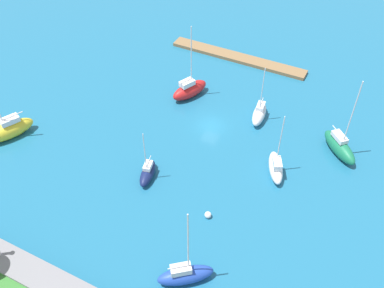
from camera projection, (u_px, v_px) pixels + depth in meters
The scene contains 10 objects.
water at pixel (211, 126), 65.88m from camera, with size 160.00×160.00×0.00m, color #1E668C.
pier_dock at pixel (238, 58), 78.88m from camera, with size 25.15×2.66×0.60m, color olive.
sailboat_white_by_breakwater at pixel (276, 167), 58.24m from camera, with size 4.07×6.01×9.56m.
sailboat_yellow_inner_mooring at pixel (9, 130), 63.15m from camera, with size 5.28×7.63×12.90m.
sailboat_blue_lone_south at pixel (185, 275), 46.73m from camera, with size 6.02×5.36×11.63m.
sailboat_green_far_south at pixel (340, 146), 60.84m from camera, with size 6.41×6.33×12.55m.
sailboat_navy_west_end at pixel (148, 173), 57.78m from camera, with size 2.72×5.00×8.05m.
sailboat_red_lone_north at pixel (190, 89), 70.20m from camera, with size 4.82×6.94×12.40m.
sailboat_white_off_beacon at pixel (259, 113), 66.27m from camera, with size 2.51×5.64×9.44m.
mooring_buoy_white at pixel (208, 215), 53.32m from camera, with size 0.85×0.85×0.85m, color white.
Camera 1 is at (-19.79, 45.46, 43.57)m, focal length 40.87 mm.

